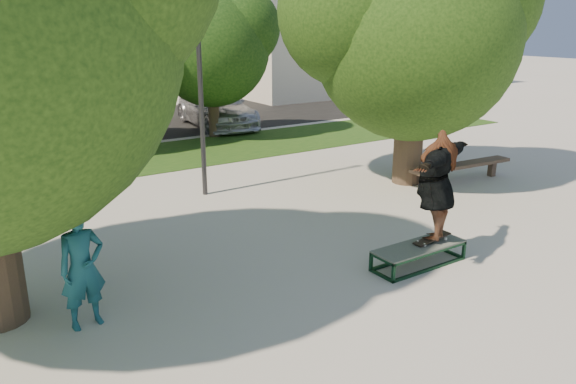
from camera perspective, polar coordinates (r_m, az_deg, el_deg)
ground at (r=9.69m, az=-0.89°, el=-8.49°), size 120.00×120.00×0.00m
grass_strip at (r=18.29m, az=-14.51°, el=3.29°), size 30.00×4.00×0.02m
asphalt_strip at (r=24.20m, az=-21.96°, el=5.84°), size 40.00×8.00×0.01m
tree_right at (r=14.91m, az=12.40°, el=16.32°), size 6.24×5.33×6.51m
bg_tree_mid at (r=19.79m, az=-23.88°, el=15.15°), size 5.76×4.92×6.24m
bg_tree_right at (r=21.04m, az=-8.09°, el=14.97°), size 5.04×4.31×5.43m
lamppost at (r=13.67m, az=-8.98°, el=12.51°), size 0.25×0.15×6.11m
side_building at (r=37.13m, az=4.30°, el=16.67°), size 15.00×10.00×8.00m
grind_box at (r=10.28m, az=13.13°, el=-6.27°), size 1.80×0.60×0.38m
skater_rig at (r=10.09m, az=14.84°, el=0.66°), size 2.47×1.57×2.04m
bystander at (r=8.36m, az=-20.19°, el=-7.25°), size 0.69×0.50×1.77m
bench at (r=15.80m, az=17.19°, el=2.49°), size 3.31×0.69×0.50m
car_dark at (r=22.05m, az=-22.32°, el=6.78°), size 2.12×4.68×1.49m
car_grey at (r=22.86m, az=-26.52°, el=6.30°), size 2.12×4.57×1.27m
car_silver_b at (r=23.52m, az=-7.36°, el=8.51°), size 2.65×5.45×1.53m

